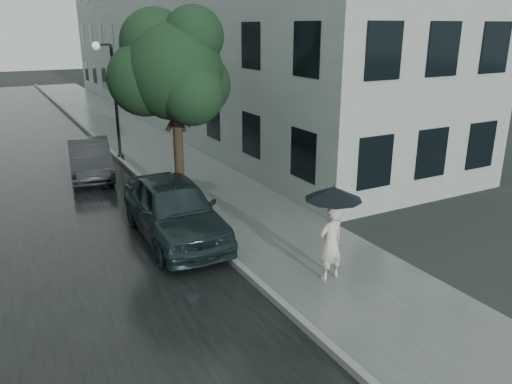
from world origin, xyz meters
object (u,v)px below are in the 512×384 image
pedestrian (331,243)px  street_tree (173,70)px  car_near (174,209)px  car_far (90,158)px  lamp_post (111,94)px

pedestrian → street_tree: street_tree is taller
pedestrian → car_near: bearing=-65.4°
street_tree → car_far: (-1.84, 4.25, -3.36)m
car_near → pedestrian: bearing=-57.1°
car_near → street_tree: bearing=69.8°
car_far → pedestrian: bearing=-66.7°
street_tree → car_near: size_ratio=1.25×
street_tree → lamp_post: 6.30m
car_near → lamp_post: bearing=88.4°
lamp_post → car_near: 8.93m
car_far → lamp_post: bearing=61.5°
pedestrian → street_tree: (-1.10, 6.27, 3.18)m
pedestrian → car_near: pedestrian is taller
lamp_post → car_near: (-0.61, -8.71, -1.89)m
pedestrian → car_far: pedestrian is taller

